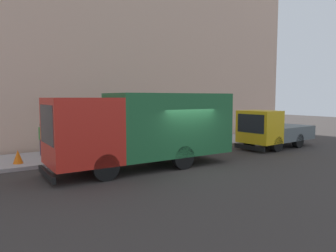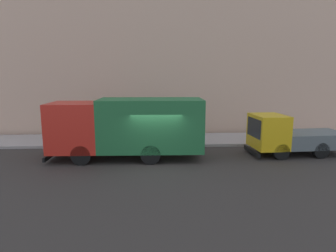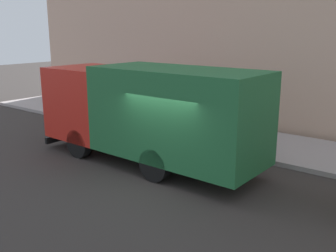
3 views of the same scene
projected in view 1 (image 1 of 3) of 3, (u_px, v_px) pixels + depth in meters
The scene contains 7 objects.
ground at pixel (184, 167), 13.59m from camera, with size 80.00×80.00×0.00m, color #352F2C.
sidewalk at pixel (133, 150), 17.53m from camera, with size 3.55×30.00×0.16m, color #A89D9B.
building_facade at pixel (114, 40), 18.84m from camera, with size 0.50×30.00×12.90m, color #D4AA91.
large_utility_truck at pixel (145, 127), 13.18m from camera, with size 2.50×7.99×3.17m.
small_flatbed_truck at pixel (272, 130), 18.49m from camera, with size 2.45×5.37×2.25m.
pedestrian_walking at pixel (42, 138), 15.32m from camera, with size 0.45×0.45×1.61m.
traffic_cone_orange at pixel (18, 157), 13.43m from camera, with size 0.41×0.41×0.59m, color orange.
Camera 1 is at (-10.74, 7.99, 2.99)m, focal length 33.47 mm.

